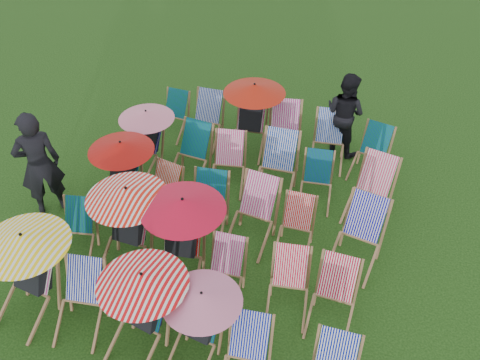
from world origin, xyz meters
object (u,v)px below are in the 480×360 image
(deckchair_0, at_px, (25,274))
(deckchair_29, at_px, (371,154))
(person_left, at_px, (39,164))
(person_rear, at_px, (345,113))

(deckchair_0, distance_m, deckchair_29, 6.01)
(deckchair_0, relative_size, person_left, 0.74)
(deckchair_29, relative_size, person_rear, 0.55)
(deckchair_29, bearing_deg, person_left, -139.99)
(deckchair_0, bearing_deg, person_left, 125.62)
(deckchair_0, xyz_separation_m, person_rear, (3.31, 5.11, 0.07))
(deckchair_0, relative_size, deckchair_29, 1.56)
(deckchair_29, bearing_deg, person_rear, 148.35)
(person_left, relative_size, person_rear, 1.17)
(deckchair_0, distance_m, person_left, 2.12)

